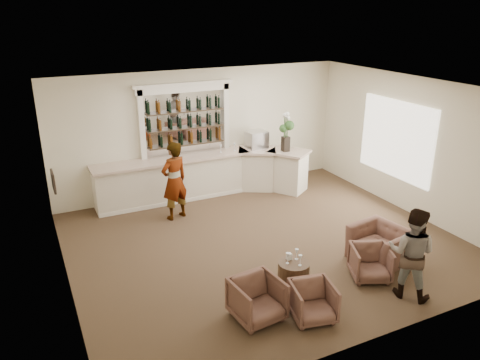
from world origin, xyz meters
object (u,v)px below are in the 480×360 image
object	(u,v)px
espresso_machine	(257,140)
guest	(411,253)
armchair_right	(370,263)
armchair_far	(380,244)
armchair_center	(313,302)
flower_vase	(286,129)
sommelier	(174,181)
cocktail_table	(293,275)
armchair_left	(257,300)
bar_counter	(205,176)

from	to	relation	value
espresso_machine	guest	bearing A→B (deg)	-93.18
armchair_right	armchair_far	world-z (taller)	armchair_far
guest	armchair_right	distance (m)	0.90
armchair_center	flower_vase	size ratio (longest dim) A/B	0.65
sommelier	armchair_right	xyz separation A→B (m)	(2.41, -4.14, -0.63)
cocktail_table	flower_vase	distance (m)	4.97
armchair_left	espresso_machine	bearing A→B (deg)	56.88
flower_vase	armchair_left	bearing A→B (deg)	-125.24
cocktail_table	espresso_machine	bearing A→B (deg)	70.05
cocktail_table	armchair_right	distance (m)	1.49
armchair_center	flower_vase	world-z (taller)	flower_vase
flower_vase	armchair_right	bearing A→B (deg)	-100.56
armchair_center	espresso_machine	size ratio (longest dim) A/B	1.30
armchair_right	flower_vase	xyz separation A→B (m)	(0.84, 4.53, 1.42)
sommelier	espresso_machine	bearing A→B (deg)	-177.85
bar_counter	guest	size ratio (longest dim) A/B	3.45
sommelier	flower_vase	size ratio (longest dim) A/B	1.78
armchair_right	espresso_machine	xyz separation A→B (m)	(0.28, 5.13, 1.05)
sommelier	armchair_center	xyz separation A→B (m)	(0.76, -4.68, -0.63)
armchair_right	armchair_left	bearing A→B (deg)	-153.25
armchair_left	espresso_machine	distance (m)	6.04
bar_counter	armchair_right	world-z (taller)	bar_counter
armchair_left	bar_counter	bearing A→B (deg)	71.55
armchair_left	flower_vase	xyz separation A→B (m)	(3.30, 4.67, 1.38)
armchair_right	espresso_machine	size ratio (longest dim) A/B	1.33
bar_counter	armchair_center	world-z (taller)	bar_counter
cocktail_table	armchair_far	distance (m)	2.07
sommelier	flower_vase	xyz separation A→B (m)	(3.26, 0.39, 0.79)
espresso_machine	flower_vase	xyz separation A→B (m)	(0.56, -0.61, 0.36)
guest	armchair_right	size ratio (longest dim) A/B	2.34
bar_counter	flower_vase	size ratio (longest dim) A/B	5.38
bar_counter	sommelier	world-z (taller)	sommelier
armchair_left	armchair_far	distance (m)	3.14
armchair_center	armchair_right	distance (m)	1.74
armchair_right	flower_vase	size ratio (longest dim) A/B	0.67
cocktail_table	armchair_far	size ratio (longest dim) A/B	0.54
bar_counter	armchair_left	bearing A→B (deg)	-102.78
armchair_far	armchair_right	bearing A→B (deg)	-64.25
sommelier	guest	world-z (taller)	sommelier
armchair_left	cocktail_table	bearing A→B (deg)	21.49
espresso_machine	flower_vase	world-z (taller)	flower_vase
sommelier	armchair_center	distance (m)	4.78
guest	armchair_left	size ratio (longest dim) A/B	2.13
armchair_center	armchair_far	xyz separation A→B (m)	(2.28, 0.99, 0.03)
armchair_center	armchair_far	distance (m)	2.48
bar_counter	armchair_left	distance (m)	5.40
guest	armchair_left	bearing A→B (deg)	43.67
sommelier	espresso_machine	world-z (taller)	sommelier
armchair_far	bar_counter	bearing A→B (deg)	-167.46
cocktail_table	armchair_center	size ratio (longest dim) A/B	0.83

